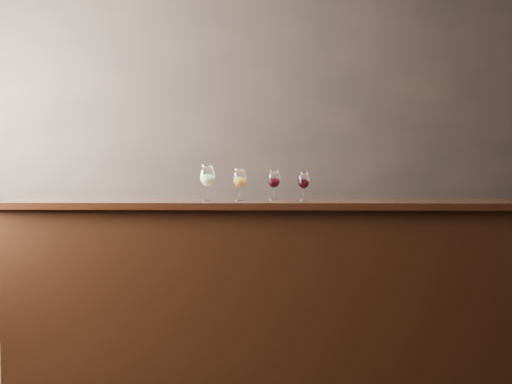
{
  "coord_description": "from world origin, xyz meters",
  "views": [
    {
      "loc": [
        -0.18,
        -3.0,
        1.3
      ],
      "look_at": [
        -0.07,
        1.34,
        1.14
      ],
      "focal_mm": 50.0,
      "sensor_mm": 36.0,
      "label": 1
    }
  ],
  "objects_px": {
    "glass_amber": "(239,179)",
    "glass_red_b": "(304,181)",
    "glass_red_a": "(274,180)",
    "back_bar_shelf": "(193,287)",
    "glass_white": "(207,176)",
    "bar_counter": "(263,293)"
  },
  "relations": [
    {
      "from": "glass_amber",
      "to": "glass_red_b",
      "type": "xyz_separation_m",
      "value": [
        0.39,
        0.04,
        -0.01
      ]
    },
    {
      "from": "glass_red_a",
      "to": "glass_amber",
      "type": "bearing_deg",
      "value": -164.05
    },
    {
      "from": "back_bar_shelf",
      "to": "glass_red_b",
      "type": "xyz_separation_m",
      "value": [
        0.72,
        -0.68,
        0.76
      ]
    },
    {
      "from": "glass_red_b",
      "to": "glass_amber",
      "type": "bearing_deg",
      "value": -173.51
    },
    {
      "from": "glass_white",
      "to": "glass_red_b",
      "type": "xyz_separation_m",
      "value": [
        0.59,
        0.05,
        -0.03
      ]
    },
    {
      "from": "back_bar_shelf",
      "to": "glass_white",
      "type": "xyz_separation_m",
      "value": [
        0.13,
        -0.72,
        0.79
      ]
    },
    {
      "from": "bar_counter",
      "to": "glass_amber",
      "type": "xyz_separation_m",
      "value": [
        -0.14,
        -0.03,
        0.7
      ]
    },
    {
      "from": "back_bar_shelf",
      "to": "glass_red_a",
      "type": "height_order",
      "value": "glass_red_a"
    },
    {
      "from": "back_bar_shelf",
      "to": "glass_white",
      "type": "bearing_deg",
      "value": -79.56
    },
    {
      "from": "glass_white",
      "to": "glass_red_a",
      "type": "relative_size",
      "value": 1.16
    },
    {
      "from": "glass_red_b",
      "to": "back_bar_shelf",
      "type": "bearing_deg",
      "value": 136.82
    },
    {
      "from": "back_bar_shelf",
      "to": "glass_red_b",
      "type": "distance_m",
      "value": 1.25
    },
    {
      "from": "bar_counter",
      "to": "glass_white",
      "type": "distance_m",
      "value": 0.79
    },
    {
      "from": "back_bar_shelf",
      "to": "glass_red_a",
      "type": "distance_m",
      "value": 1.15
    },
    {
      "from": "glass_red_b",
      "to": "glass_red_a",
      "type": "bearing_deg",
      "value": 175.03
    },
    {
      "from": "glass_amber",
      "to": "glass_white",
      "type": "bearing_deg",
      "value": -179.49
    },
    {
      "from": "glass_amber",
      "to": "glass_red_b",
      "type": "relative_size",
      "value": 1.1
    },
    {
      "from": "glass_white",
      "to": "glass_amber",
      "type": "height_order",
      "value": "glass_white"
    },
    {
      "from": "glass_red_a",
      "to": "glass_red_b",
      "type": "bearing_deg",
      "value": -4.97
    },
    {
      "from": "back_bar_shelf",
      "to": "glass_amber",
      "type": "bearing_deg",
      "value": -65.56
    },
    {
      "from": "glass_red_a",
      "to": "glass_red_b",
      "type": "distance_m",
      "value": 0.18
    },
    {
      "from": "back_bar_shelf",
      "to": "glass_red_b",
      "type": "height_order",
      "value": "glass_red_b"
    }
  ]
}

